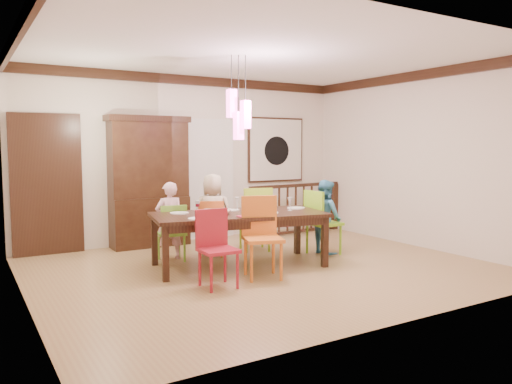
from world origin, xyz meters
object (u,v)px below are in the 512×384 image
chair_far_left (171,228)px  chair_end_right (324,218)px  person_far_left (169,221)px  balustrade (296,208)px  person_far_mid (213,214)px  china_hutch (149,181)px  dining_table (239,218)px  person_end_right (326,217)px

chair_far_left → chair_end_right: chair_end_right is taller
chair_far_left → person_far_left: size_ratio=0.73×
balustrade → person_far_left: 2.94m
chair_end_right → person_far_mid: person_far_mid is taller
chair_far_left → china_hutch: china_hutch is taller
person_far_mid → dining_table: bearing=117.0°
person_far_left → person_end_right: 2.40m
chair_end_right → person_far_left: size_ratio=0.87×
person_far_left → dining_table: bearing=131.7°
person_far_left → person_end_right: size_ratio=0.99×
person_far_left → person_far_mid: size_ratio=0.92×
person_end_right → person_far_left: bearing=77.1°
chair_end_right → person_far_mid: bearing=58.3°
china_hutch → balustrade: china_hutch is taller
chair_end_right → person_far_mid: (-1.47, 0.88, 0.06)m
china_hutch → person_end_right: (2.16, -1.98, -0.51)m
chair_far_left → person_end_right: size_ratio=0.72×
dining_table → person_end_right: bearing=12.4°
chair_far_left → person_far_mid: person_far_mid is taller
chair_end_right → balustrade: (0.66, 1.68, -0.07)m
dining_table → person_far_mid: (0.03, 0.88, -0.05)m
chair_far_left → person_far_mid: bearing=-165.1°
chair_far_left → balustrade: size_ratio=0.39×
balustrade → chair_end_right: bearing=-116.3°
chair_end_right → balustrade: bearing=-22.2°
chair_far_left → china_hutch: bearing=-87.3°
chair_end_right → balustrade: size_ratio=0.47×
dining_table → person_far_left: size_ratio=2.20×
chair_far_left → person_far_left: bearing=-91.8°
balustrade → person_end_right: 1.74m
balustrade → person_far_mid: bearing=-164.3°
balustrade → person_far_left: (-2.83, -0.77, 0.07)m
china_hutch → person_far_mid: bearing=-61.3°
person_end_right → person_far_mid: bearing=69.4°
chair_end_right → person_far_left: bearing=66.8°
chair_far_left → chair_end_right: bearing=167.5°
chair_end_right → china_hutch: (-2.10, 2.02, 0.52)m
china_hutch → person_end_right: 2.98m
chair_end_right → person_end_right: size_ratio=0.86×
dining_table → chair_end_right: size_ratio=2.53×
chair_far_left → person_end_right: person_end_right is taller
balustrade → person_far_left: bearing=-169.5°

